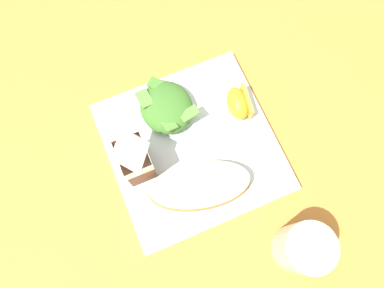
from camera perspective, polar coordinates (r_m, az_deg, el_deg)
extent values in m
plane|color=#C67A33|center=(0.65, 0.00, -0.64)|extent=(3.00, 3.00, 0.00)
cube|color=silver|center=(0.64, 0.00, -0.45)|extent=(0.28, 0.28, 0.02)
ellipsoid|color=#A87038|center=(0.60, 1.20, -6.57)|extent=(0.12, 0.18, 0.03)
ellipsoid|color=maroon|center=(0.59, 1.22, -6.40)|extent=(0.11, 0.17, 0.01)
ellipsoid|color=beige|center=(0.59, 1.23, -6.28)|extent=(0.11, 0.18, 0.01)
ellipsoid|color=#3D7028|center=(0.64, -4.00, 5.72)|extent=(0.10, 0.09, 0.04)
cube|color=#5B8E3D|center=(0.61, -0.40, 4.77)|extent=(0.03, 0.03, 0.02)
cube|color=#5B8E3D|center=(0.61, -3.72, 3.19)|extent=(0.03, 0.03, 0.02)
cube|color=#4C8433|center=(0.64, -5.39, 9.14)|extent=(0.04, 0.04, 0.01)
cube|color=#5B8E3D|center=(0.63, -7.41, 7.05)|extent=(0.03, 0.03, 0.01)
cube|color=brown|center=(0.59, -8.88, -2.17)|extent=(0.06, 0.04, 0.09)
cube|color=white|center=(0.56, -9.35, -1.39)|extent=(0.06, 0.04, 0.03)
pyramid|color=white|center=(0.54, -9.75, -0.73)|extent=(0.06, 0.04, 0.02)
ellipsoid|color=orange|center=(0.64, 7.07, 6.29)|extent=(0.06, 0.04, 0.04)
cube|color=gold|center=(0.65, 8.44, 6.60)|extent=(0.06, 0.01, 0.03)
cylinder|color=silver|center=(0.60, 16.82, -15.22)|extent=(0.08, 0.08, 0.10)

